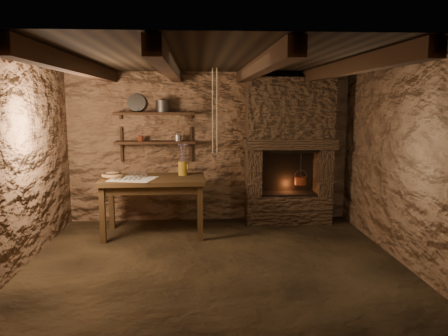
{
  "coord_description": "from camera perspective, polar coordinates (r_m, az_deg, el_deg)",
  "views": [
    {
      "loc": [
        -0.2,
        -5.04,
        1.92
      ],
      "look_at": [
        0.17,
        0.9,
        1.02
      ],
      "focal_mm": 35.0,
      "sensor_mm": 36.0,
      "label": 1
    }
  ],
  "objects": [
    {
      "name": "wooden_bowl",
      "position": [
        6.45,
        -14.39,
        -0.94
      ],
      "size": [
        0.4,
        0.4,
        0.11
      ],
      "primitive_type": "ellipsoid",
      "rotation": [
        0.0,
        0.0,
        -0.4
      ],
      "color": "#9F7545",
      "rests_on": "work_table"
    },
    {
      "name": "drinking_glasses",
      "position": [
        6.38,
        -11.49,
        -0.85
      ],
      "size": [
        0.19,
        0.06,
        0.08
      ],
      "primitive_type": null,
      "color": "silver",
      "rests_on": "linen_cloth"
    },
    {
      "name": "floor",
      "position": [
        5.4,
        -1.23,
        -12.29
      ],
      "size": [
        4.5,
        4.5,
        0.0
      ],
      "primitive_type": "plane",
      "color": "black",
      "rests_on": "ground"
    },
    {
      "name": "shelf_lower",
      "position": [
        6.94,
        -8.93,
        3.34
      ],
      "size": [
        1.25,
        0.3,
        0.04
      ],
      "primitive_type": "cube",
      "color": "black",
      "rests_on": "back_wall"
    },
    {
      "name": "right_wall",
      "position": [
        5.65,
        22.19,
        0.6
      ],
      "size": [
        0.04,
        4.0,
        2.4
      ],
      "primitive_type": "cube",
      "color": "#513826",
      "rests_on": "floor"
    },
    {
      "name": "back_wall",
      "position": [
        7.08,
        -1.91,
        2.73
      ],
      "size": [
        4.5,
        0.04,
        2.4
      ],
      "primitive_type": "cube",
      "color": "#513826",
      "rests_on": "floor"
    },
    {
      "name": "tin_pan",
      "position": [
        7.04,
        -11.37,
        8.35
      ],
      "size": [
        0.3,
        0.17,
        0.28
      ],
      "primitive_type": "cylinder",
      "rotation": [
        1.26,
        0.0,
        0.16
      ],
      "color": "#9B9B96",
      "rests_on": "shelf_upper"
    },
    {
      "name": "small_kettle",
      "position": [
        6.91,
        -6.03,
        3.95
      ],
      "size": [
        0.16,
        0.13,
        0.15
      ],
      "primitive_type": null,
      "rotation": [
        0.0,
        0.0,
        0.15
      ],
      "color": "#9B9B96",
      "rests_on": "shelf_lower"
    },
    {
      "name": "linen_cloth",
      "position": [
        6.28,
        -11.79,
        -1.41
      ],
      "size": [
        0.7,
        0.61,
        0.01
      ],
      "primitive_type": "cube",
      "rotation": [
        0.0,
        0.0,
        -0.25
      ],
      "color": "white",
      "rests_on": "work_table"
    },
    {
      "name": "ceiling",
      "position": [
        5.06,
        -1.32,
        14.0
      ],
      "size": [
        4.5,
        4.0,
        0.04
      ],
      "primitive_type": "cube",
      "color": "black",
      "rests_on": "back_wall"
    },
    {
      "name": "pewter_cutlery_row",
      "position": [
        6.26,
        -11.82,
        -1.35
      ],
      "size": [
        0.53,
        0.31,
        0.01
      ],
      "primitive_type": null,
      "rotation": [
        0.0,
        0.0,
        -0.25
      ],
      "color": "gray",
      "rests_on": "linen_cloth"
    },
    {
      "name": "beam_far_left",
      "position": [
        5.22,
        -18.42,
        12.42
      ],
      "size": [
        0.14,
        3.95,
        0.16
      ],
      "primitive_type": "cube",
      "color": "black",
      "rests_on": "ceiling"
    },
    {
      "name": "hanging_ropes",
      "position": [
        6.09,
        -1.21,
        7.44
      ],
      "size": [
        0.08,
        0.08,
        1.2
      ],
      "primitive_type": null,
      "color": "#CBBE8F",
      "rests_on": "ceiling"
    },
    {
      "name": "hearth",
      "position": [
        6.99,
        8.45,
        2.79
      ],
      "size": [
        1.43,
        0.51,
        2.3
      ],
      "color": "#3E2C1F",
      "rests_on": "floor"
    },
    {
      "name": "red_pot",
      "position": [
        7.06,
        9.96,
        -1.55
      ],
      "size": [
        0.22,
        0.22,
        0.54
      ],
      "rotation": [
        0.0,
        0.0,
        0.27
      ],
      "color": "maroon",
      "rests_on": "hearth"
    },
    {
      "name": "left_wall",
      "position": [
        5.49,
        -25.46,
        0.18
      ],
      "size": [
        0.04,
        4.0,
        2.4
      ],
      "primitive_type": "cube",
      "color": "#513826",
      "rests_on": "floor"
    },
    {
      "name": "shelf_upper",
      "position": [
        6.91,
        -9.01,
        7.06
      ],
      "size": [
        1.25,
        0.3,
        0.04
      ],
      "primitive_type": "cube",
      "color": "black",
      "rests_on": "back_wall"
    },
    {
      "name": "rusty_tin",
      "position": [
        6.96,
        -10.83,
        3.83
      ],
      "size": [
        0.11,
        0.11,
        0.09
      ],
      "primitive_type": "cylinder",
      "rotation": [
        0.0,
        0.0,
        0.43
      ],
      "color": "#541D10",
      "rests_on": "shelf_lower"
    },
    {
      "name": "beam_far_right",
      "position": [
        5.33,
        15.43,
        12.46
      ],
      "size": [
        0.14,
        3.95,
        0.16
      ],
      "primitive_type": "cube",
      "color": "black",
      "rests_on": "ceiling"
    },
    {
      "name": "beam_mid_left",
      "position": [
        5.06,
        -7.13,
        12.92
      ],
      "size": [
        0.14,
        3.95,
        0.16
      ],
      "primitive_type": "cube",
      "color": "black",
      "rests_on": "ceiling"
    },
    {
      "name": "stoneware_jug",
      "position": [
        6.48,
        -5.39,
        0.84
      ],
      "size": [
        0.17,
        0.17,
        0.48
      ],
      "rotation": [
        0.0,
        0.0,
        -0.32
      ],
      "color": "#AC8021",
      "rests_on": "work_table"
    },
    {
      "name": "iron_stockpot",
      "position": [
        6.9,
        -7.98,
        7.93
      ],
      "size": [
        0.22,
        0.22,
        0.16
      ],
      "primitive_type": "cylinder",
      "rotation": [
        0.0,
        0.0,
        0.01
      ],
      "color": "#322F2D",
      "rests_on": "shelf_upper"
    },
    {
      "name": "beam_mid_right",
      "position": [
        5.1,
        4.46,
        12.92
      ],
      "size": [
        0.14,
        3.95,
        0.16
      ],
      "primitive_type": "cube",
      "color": "black",
      "rests_on": "ceiling"
    },
    {
      "name": "front_wall",
      "position": [
        3.13,
        0.19,
        -4.78
      ],
      "size": [
        4.5,
        0.04,
        2.4
      ],
      "primitive_type": "cube",
      "color": "#513826",
      "rests_on": "floor"
    },
    {
      "name": "work_table",
      "position": [
        6.45,
        -9.17,
        -4.65
      ],
      "size": [
        1.5,
        0.87,
        0.85
      ],
      "rotation": [
        0.0,
        0.0,
        0.02
      ],
      "color": "#312111",
      "rests_on": "floor"
    }
  ]
}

